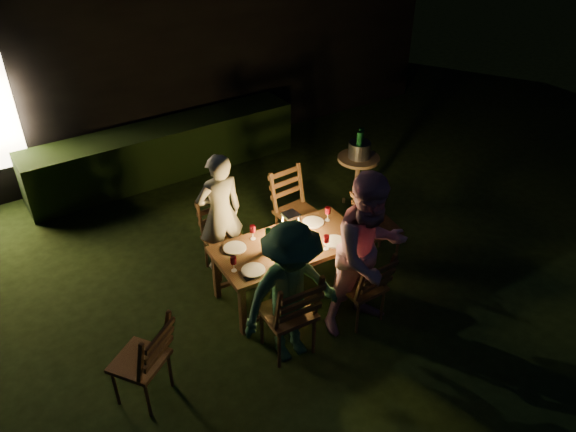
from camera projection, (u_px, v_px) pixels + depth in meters
garden_envelope at (129, 32)px, 9.90m from camera, size 40.00×40.00×3.20m
dining_table at (289, 249)px, 6.17m from camera, size 1.69×0.91×0.68m
chair_near_left at (289, 326)px, 5.59m from camera, size 0.52×0.55×1.08m
chair_near_right at (362, 298)px, 5.98m from camera, size 0.43×0.47×0.96m
chair_far_left at (224, 248)px, 6.72m from camera, size 0.45×0.48×0.96m
chair_far_right at (296, 223)px, 7.12m from camera, size 0.50×0.53×1.05m
chair_end at (376, 238)px, 6.85m from camera, size 0.56×0.53×1.03m
chair_spare at (144, 373)px, 5.11m from camera, size 0.64×0.65×1.00m
person_house_side at (220, 213)px, 6.50m from camera, size 0.58×0.40×1.53m
person_opp_right at (369, 254)px, 5.61m from camera, size 0.92×0.74×1.82m
person_opp_left at (291, 294)px, 5.30m from camera, size 1.04×0.64×1.56m
lantern at (291, 228)px, 6.11m from camera, size 0.16×0.16×0.35m
plate_far_left at (235, 248)px, 6.06m from camera, size 0.25×0.25×0.01m
plate_near_left at (253, 270)px, 5.74m from camera, size 0.25×0.25×0.01m
plate_far_right at (313, 222)px, 6.48m from camera, size 0.25×0.25×0.01m
plate_near_right at (334, 241)px, 6.16m from camera, size 0.25×0.25×0.01m
wineglass_a at (253, 232)px, 6.17m from camera, size 0.06×0.06×0.18m
wineglass_b at (234, 264)px, 5.70m from camera, size 0.06×0.06×0.18m
wineglass_c at (326, 242)px, 6.01m from camera, size 0.06×0.06×0.18m
wineglass_d at (328, 214)px, 6.48m from camera, size 0.06×0.06×0.18m
wineglass_e at (295, 255)px, 5.83m from camera, size 0.06×0.06×0.18m
bottle_table at (269, 240)px, 5.96m from camera, size 0.07×0.07×0.28m
napkin_left at (292, 263)px, 5.84m from camera, size 0.18×0.14×0.01m
napkin_right at (346, 243)px, 6.15m from camera, size 0.18×0.14×0.01m
phone at (251, 277)px, 5.66m from camera, size 0.14×0.07×0.01m
side_table at (358, 163)px, 7.69m from camera, size 0.58×0.58×0.78m
ice_bucket at (359, 150)px, 7.58m from camera, size 0.30×0.30×0.22m
bottle_bucket_a at (359, 149)px, 7.50m from camera, size 0.07×0.07×0.32m
bottle_bucket_b at (361, 144)px, 7.60m from camera, size 0.07×0.07×0.32m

